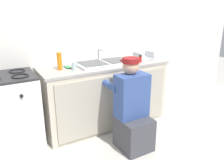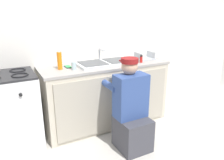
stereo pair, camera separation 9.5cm
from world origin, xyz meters
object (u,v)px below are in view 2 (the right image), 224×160
object	(u,v)px
sink_double_basin	(105,62)
spice_bottle_red	(141,59)
water_glass	(74,66)
cell_phone	(68,67)
dish_rack_tray	(144,58)
soap_bottle_orange	(60,61)
stove_range	(11,111)
plumber_person	(131,112)

from	to	relation	value
sink_double_basin	spice_bottle_red	bearing A→B (deg)	-18.44
water_glass	cell_phone	bearing A→B (deg)	100.66
spice_bottle_red	dish_rack_tray	distance (m)	0.23
sink_double_basin	spice_bottle_red	size ratio (longest dim) A/B	7.62
spice_bottle_red	soap_bottle_orange	world-z (taller)	soap_bottle_orange
stove_range	spice_bottle_red	xyz separation A→B (m)	(1.76, -0.16, 0.49)
soap_bottle_orange	cell_phone	bearing A→B (deg)	28.05
soap_bottle_orange	dish_rack_tray	world-z (taller)	soap_bottle_orange
sink_double_basin	plumber_person	xyz separation A→B (m)	(-0.01, -0.70, -0.46)
spice_bottle_red	cell_phone	xyz separation A→B (m)	(-1.01, 0.22, -0.04)
soap_bottle_orange	cell_phone	world-z (taller)	soap_bottle_orange
sink_double_basin	cell_phone	world-z (taller)	sink_double_basin
sink_double_basin	soap_bottle_orange	size ratio (longest dim) A/B	3.20
plumber_person	water_glass	bearing A→B (deg)	128.93
dish_rack_tray	spice_bottle_red	bearing A→B (deg)	-138.34
water_glass	stove_range	bearing A→B (deg)	172.67
sink_double_basin	dish_rack_tray	world-z (taller)	sink_double_basin
stove_range	plumber_person	bearing A→B (deg)	-28.93
soap_bottle_orange	cell_phone	distance (m)	0.17
stove_range	dish_rack_tray	distance (m)	1.98
stove_range	dish_rack_tray	world-z (taller)	dish_rack_tray
plumber_person	spice_bottle_red	bearing A→B (deg)	47.13
stove_range	cell_phone	size ratio (longest dim) A/B	6.66
cell_phone	sink_double_basin	bearing A→B (deg)	-6.61
spice_bottle_red	water_glass	world-z (taller)	spice_bottle_red
spice_bottle_red	cell_phone	world-z (taller)	spice_bottle_red
sink_double_basin	stove_range	bearing A→B (deg)	-179.90
plumber_person	water_glass	world-z (taller)	plumber_person
cell_phone	dish_rack_tray	size ratio (longest dim) A/B	0.50
plumber_person	soap_bottle_orange	distance (m)	1.09
sink_double_basin	cell_phone	xyz separation A→B (m)	(-0.52, 0.06, -0.01)
plumber_person	spice_bottle_red	distance (m)	0.88
spice_bottle_red	soap_bottle_orange	distance (m)	1.14
stove_range	spice_bottle_red	distance (m)	1.83
stove_range	water_glass	xyz separation A→B (m)	(0.78, -0.10, 0.49)
stove_range	spice_bottle_red	size ratio (longest dim) A/B	8.88
sink_double_basin	stove_range	world-z (taller)	sink_double_basin
stove_range	soap_bottle_orange	xyz separation A→B (m)	(0.63, -0.00, 0.55)
stove_range	cell_phone	distance (m)	0.87
dish_rack_tray	soap_bottle_orange	bearing A→B (deg)	179.49
plumber_person	water_glass	xyz separation A→B (m)	(-0.48, 0.60, 0.49)
sink_double_basin	dish_rack_tray	distance (m)	0.66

